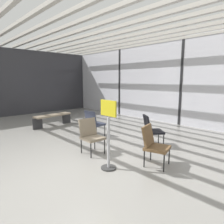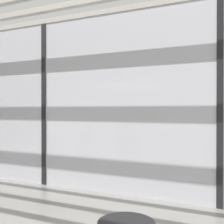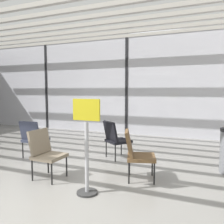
{
  "view_description": "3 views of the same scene",
  "coord_description": "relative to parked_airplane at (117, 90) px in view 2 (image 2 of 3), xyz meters",
  "views": [
    {
      "loc": [
        3.88,
        -2.3,
        1.83
      ],
      "look_at": [
        -1.24,
        2.49,
        0.68
      ],
      "focal_mm": 31.24,
      "sensor_mm": 36.0,
      "label": 1
    },
    {
      "loc": [
        3.77,
        0.39,
        1.59
      ],
      "look_at": [
        0.84,
        6.83,
        1.53
      ],
      "focal_mm": 44.54,
      "sensor_mm": 36.0,
      "label": 2
    },
    {
      "loc": [
        2.66,
        -2.73,
        1.56
      ],
      "look_at": [
        -0.76,
        5.66,
        0.72
      ],
      "focal_mm": 37.14,
      "sensor_mm": 36.0,
      "label": 3
    }
  ],
  "objects": [
    {
      "name": "parked_airplane",
      "position": [
        0.0,
        0.0,
        0.0
      ],
      "size": [
        12.68,
        4.54,
        4.54
      ],
      "color": "silver",
      "rests_on": "ground"
    },
    {
      "name": "glass_curtain_wall",
      "position": [
        0.08,
        -4.04,
        -0.56
      ],
      "size": [
        14.0,
        0.08,
        3.42
      ],
      "primitive_type": "cube",
      "color": "silver",
      "rests_on": "ground"
    },
    {
      "name": "window_mullion_1",
      "position": [
        0.08,
        -4.04,
        -0.56
      ],
      "size": [
        0.1,
        0.12,
        3.42
      ],
      "primitive_type": "cube",
      "color": "black",
      "rests_on": "ground"
    },
    {
      "name": "window_mullion_2",
      "position": [
        3.58,
        -4.04,
        -0.56
      ],
      "size": [
        0.1,
        0.12,
        3.42
      ],
      "primitive_type": "cube",
      "color": "black",
      "rests_on": "ground"
    }
  ]
}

